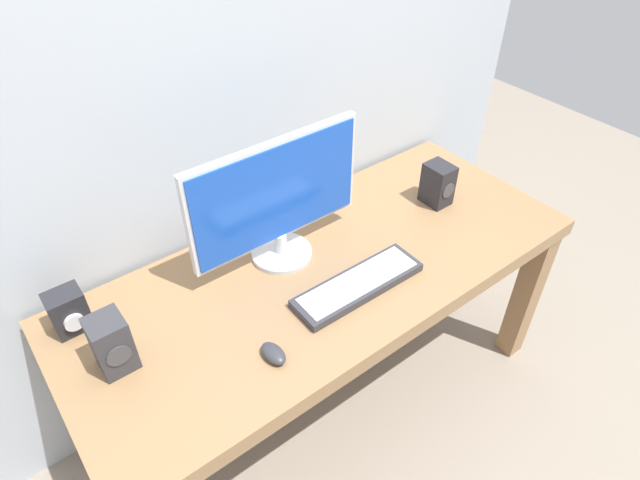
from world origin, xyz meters
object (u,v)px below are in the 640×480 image
object	(u,v)px
desk	(326,288)
mouse	(273,353)
monitor	(277,199)
keyboard_primary	(358,285)
speaker_right	(438,184)
audio_controller	(68,311)
speaker_left	(112,344)

from	to	relation	value
desk	mouse	xyz separation A→B (m)	(-0.33, -0.20, 0.11)
monitor	keyboard_primary	size ratio (longest dim) A/B	1.38
keyboard_primary	speaker_right	size ratio (longest dim) A/B	2.76
keyboard_primary	mouse	distance (m)	0.35
mouse	speaker_right	size ratio (longest dim) A/B	0.57
keyboard_primary	monitor	bearing A→B (deg)	109.44
desk	monitor	distance (m)	0.35
mouse	audio_controller	bearing A→B (deg)	129.47
desk	monitor	size ratio (longest dim) A/B	2.85
desk	audio_controller	world-z (taller)	audio_controller
desk	mouse	size ratio (longest dim) A/B	19.18
speaker_left	keyboard_primary	bearing A→B (deg)	-14.04
mouse	speaker_left	world-z (taller)	speaker_left
mouse	speaker_right	xyz separation A→B (m)	(0.86, 0.22, 0.06)
monitor	keyboard_primary	xyz separation A→B (m)	(0.10, -0.27, -0.20)
keyboard_primary	desk	bearing A→B (deg)	96.53
mouse	speaker_left	bearing A→B (deg)	143.07
speaker_right	mouse	bearing A→B (deg)	-165.31
desk	monitor	bearing A→B (deg)	120.46
speaker_right	keyboard_primary	bearing A→B (deg)	-162.10
keyboard_primary	audio_controller	world-z (taller)	audio_controller
speaker_right	desk	bearing A→B (deg)	-176.81
keyboard_primary	speaker_left	world-z (taller)	speaker_left
desk	speaker_left	xyz separation A→B (m)	(-0.66, 0.03, 0.18)
speaker_left	mouse	bearing A→B (deg)	-34.47
speaker_left	monitor	bearing A→B (deg)	10.10
mouse	audio_controller	xyz separation A→B (m)	(-0.38, 0.43, 0.05)
mouse	speaker_left	xyz separation A→B (m)	(-0.33, 0.23, 0.07)
speaker_right	speaker_left	world-z (taller)	speaker_left
keyboard_primary	audio_controller	distance (m)	0.82
desk	audio_controller	xyz separation A→B (m)	(-0.71, 0.23, 0.16)
monitor	keyboard_primary	world-z (taller)	monitor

